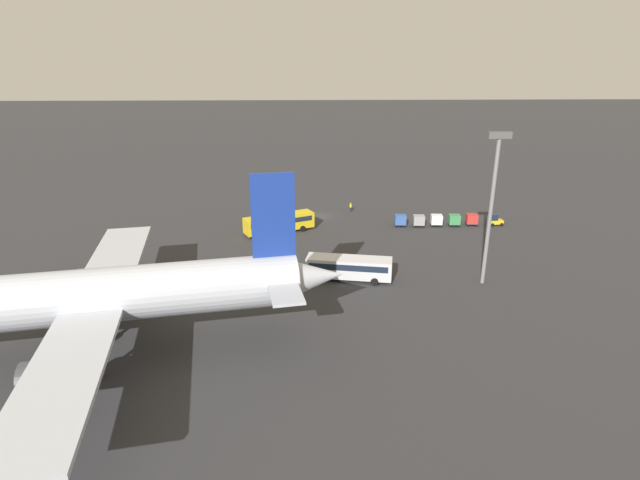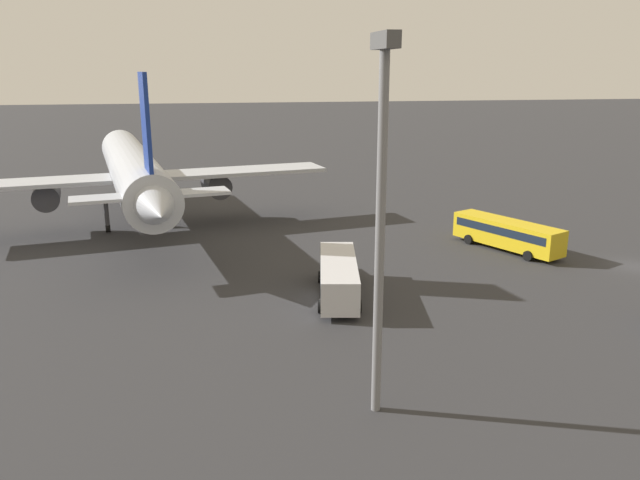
% 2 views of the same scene
% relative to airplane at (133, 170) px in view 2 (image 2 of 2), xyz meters
% --- Properties ---
extents(ground_plane, '(600.00, 600.00, 0.00)m').
position_rel_airplane_xyz_m(ground_plane, '(-24.57, -47.35, -6.66)').
color(ground_plane, '#2D2D30').
extents(airplane, '(51.66, 44.59, 17.72)m').
position_rel_airplane_xyz_m(airplane, '(0.00, 0.00, 0.00)').
color(airplane, '#B2B7C1').
rests_on(airplane, ground).
extents(shuttle_bus_near, '(12.08, 7.63, 3.04)m').
position_rel_airplane_xyz_m(shuttle_bus_near, '(-17.05, -38.10, -4.83)').
color(shuttle_bus_near, gold).
rests_on(shuttle_bus_near, ground).
extents(shuttle_bus_far, '(11.62, 4.94, 3.05)m').
position_rel_airplane_xyz_m(shuttle_bus_far, '(-27.17, -18.23, -4.83)').
color(shuttle_bus_far, silver).
rests_on(shuttle_bus_far, ground).
extents(light_pole, '(2.80, 0.70, 19.65)m').
position_rel_airplane_xyz_m(light_pole, '(-44.67, -16.49, 5.21)').
color(light_pole, slate).
rests_on(light_pole, ground).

